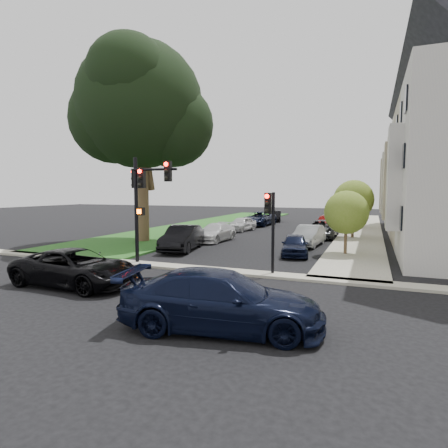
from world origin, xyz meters
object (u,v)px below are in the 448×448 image
at_px(car_parked_4, 333,217).
at_px(car_parked_6, 215,232).
at_px(small_tree_a, 346,212).
at_px(car_cross_far, 221,300).
at_px(car_cross_near, 76,268).
at_px(car_parked_1, 309,236).
at_px(eucalyptus, 139,106).
at_px(small_tree_b, 353,200).
at_px(car_parked_3, 326,222).
at_px(car_parked_5, 182,238).
at_px(small_tree_c, 357,203).
at_px(car_parked_2, 321,229).
at_px(car_parked_0, 295,245).
at_px(car_parked_7, 242,224).
at_px(car_parked_9, 275,216).
at_px(traffic_signal_main, 143,191).
at_px(car_parked_8, 259,219).
at_px(traffic_signal_secondary, 270,218).

distance_m(car_parked_4, car_parked_6, 19.50).
bearing_deg(small_tree_a, car_cross_far, -99.90).
height_order(car_cross_near, car_cross_far, car_cross_far).
distance_m(car_parked_1, car_parked_6, 6.97).
bearing_deg(eucalyptus, small_tree_b, 28.02).
relative_size(eucalyptus, car_parked_1, 3.35).
distance_m(car_parked_3, car_parked_5, 18.01).
relative_size(small_tree_c, car_cross_far, 0.68).
relative_size(small_tree_b, car_parked_2, 0.91).
bearing_deg(car_parked_6, eucalyptus, -150.78).
height_order(small_tree_a, car_parked_6, small_tree_a).
bearing_deg(car_parked_0, car_cross_near, -133.87).
bearing_deg(car_parked_3, car_parked_7, -150.73).
bearing_deg(car_parked_4, car_parked_7, -127.78).
relative_size(car_parked_0, car_parked_1, 0.86).
bearing_deg(eucalyptus, car_parked_9, 77.57).
bearing_deg(car_parked_0, car_parked_3, 79.71).
bearing_deg(car_parked_9, car_parked_2, -74.39).
distance_m(traffic_signal_main, car_parked_2, 16.74).
relative_size(small_tree_c, traffic_signal_main, 0.70).
xyz_separation_m(car_parked_2, car_parked_8, (-7.72, 8.22, 0.05)).
bearing_deg(car_parked_0, small_tree_a, 11.27).
distance_m(small_tree_b, car_cross_far, 22.27).
bearing_deg(car_parked_3, small_tree_c, 40.65).
xyz_separation_m(car_cross_far, car_parked_2, (-0.01, 21.85, -0.10)).
bearing_deg(car_cross_near, car_parked_6, 1.68).
xyz_separation_m(car_cross_far, car_parked_6, (-7.22, 16.58, -0.14)).
bearing_deg(car_parked_9, car_parked_3, -59.71).
distance_m(small_tree_c, car_parked_1, 14.36).
relative_size(small_tree_c, car_parked_4, 0.70).
distance_m(car_parked_2, car_parked_5, 12.52).
bearing_deg(car_parked_1, car_parked_9, 115.33).
distance_m(car_cross_near, car_parked_9, 33.88).
distance_m(car_cross_near, car_cross_far, 7.60).
bearing_deg(car_parked_4, small_tree_a, -85.53).
relative_size(small_tree_a, car_parked_6, 0.83).
distance_m(car_parked_2, car_parked_7, 8.08).
xyz_separation_m(small_tree_b, traffic_signal_secondary, (-2.84, -15.03, -0.49)).
bearing_deg(car_cross_near, car_cross_far, -105.38).
bearing_deg(car_parked_8, small_tree_b, -34.67).
xyz_separation_m(car_cross_near, car_parked_2, (7.25, 19.60, -0.03)).
relative_size(car_parked_1, car_parked_7, 1.09).
bearing_deg(car_parked_2, car_parked_0, -91.05).
bearing_deg(traffic_signal_secondary, eucalyptus, 148.40).
bearing_deg(car_parked_8, eucalyptus, -102.11).
xyz_separation_m(car_parked_1, car_parked_3, (-0.15, 11.58, 0.04)).
bearing_deg(eucalyptus, small_tree_a, -2.14).
relative_size(eucalyptus, car_parked_5, 2.99).
relative_size(small_tree_a, traffic_signal_main, 0.69).
bearing_deg(small_tree_b, car_parked_7, 167.75).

